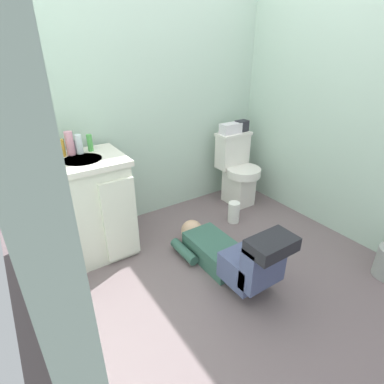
{
  "coord_description": "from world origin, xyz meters",
  "views": [
    {
      "loc": [
        -1.24,
        -1.42,
        1.58
      ],
      "look_at": [
        0.02,
        0.47,
        0.45
      ],
      "focal_mm": 28.26,
      "sensor_mm": 36.0,
      "label": 1
    }
  ],
  "objects_px": {
    "bottle_amber": "(61,148)",
    "bottle_clear": "(79,144)",
    "vanity_cabinet": "(90,207)",
    "bottle_green": "(90,143)",
    "person_plumber": "(230,254)",
    "bottle_pink": "(70,143)",
    "tissue_box": "(231,128)",
    "faucet": "(75,147)",
    "toiletry_bag": "(242,126)",
    "toilet": "(237,170)",
    "paper_towel_roll": "(234,212)",
    "soap_dispenser": "(48,150)"
  },
  "relations": [
    {
      "from": "bottle_amber",
      "to": "bottle_clear",
      "type": "height_order",
      "value": "bottle_clear"
    },
    {
      "from": "vanity_cabinet",
      "to": "bottle_green",
      "type": "height_order",
      "value": "bottle_green"
    },
    {
      "from": "person_plumber",
      "to": "bottle_pink",
      "type": "xyz_separation_m",
      "value": [
        -0.78,
        0.96,
        0.73
      ]
    },
    {
      "from": "vanity_cabinet",
      "to": "person_plumber",
      "type": "xyz_separation_m",
      "value": [
        0.74,
        -0.83,
        -0.24
      ]
    },
    {
      "from": "tissue_box",
      "to": "bottle_green",
      "type": "xyz_separation_m",
      "value": [
        -1.4,
        0.02,
        0.08
      ]
    },
    {
      "from": "faucet",
      "to": "bottle_amber",
      "type": "bearing_deg",
      "value": -172.99
    },
    {
      "from": "toiletry_bag",
      "to": "bottle_amber",
      "type": "bearing_deg",
      "value": 179.62
    },
    {
      "from": "tissue_box",
      "to": "bottle_pink",
      "type": "relative_size",
      "value": 1.25
    },
    {
      "from": "toilet",
      "to": "bottle_green",
      "type": "distance_m",
      "value": 1.54
    },
    {
      "from": "faucet",
      "to": "tissue_box",
      "type": "distance_m",
      "value": 1.51
    },
    {
      "from": "faucet",
      "to": "bottle_amber",
      "type": "xyz_separation_m",
      "value": [
        -0.1,
        -0.01,
        0.01
      ]
    },
    {
      "from": "person_plumber",
      "to": "bottle_clear",
      "type": "xyz_separation_m",
      "value": [
        -0.72,
        0.95,
        0.72
      ]
    },
    {
      "from": "toilet",
      "to": "bottle_pink",
      "type": "bearing_deg",
      "value": 176.5
    },
    {
      "from": "tissue_box",
      "to": "paper_towel_roll",
      "type": "xyz_separation_m",
      "value": [
        -0.25,
        -0.41,
        -0.7
      ]
    },
    {
      "from": "bottle_amber",
      "to": "paper_towel_roll",
      "type": "height_order",
      "value": "bottle_amber"
    },
    {
      "from": "toilet",
      "to": "person_plumber",
      "type": "relative_size",
      "value": 0.7
    },
    {
      "from": "faucet",
      "to": "toiletry_bag",
      "type": "height_order",
      "value": "faucet"
    },
    {
      "from": "vanity_cabinet",
      "to": "bottle_amber",
      "type": "height_order",
      "value": "bottle_amber"
    },
    {
      "from": "bottle_amber",
      "to": "bottle_green",
      "type": "bearing_deg",
      "value": 1.32
    },
    {
      "from": "faucet",
      "to": "bottle_clear",
      "type": "xyz_separation_m",
      "value": [
        0.03,
        -0.03,
        0.02
      ]
    },
    {
      "from": "toilet",
      "to": "vanity_cabinet",
      "type": "xyz_separation_m",
      "value": [
        -1.55,
        -0.03,
        0.05
      ]
    },
    {
      "from": "person_plumber",
      "to": "bottle_amber",
      "type": "relative_size",
      "value": 8.47
    },
    {
      "from": "tissue_box",
      "to": "vanity_cabinet",
      "type": "bearing_deg",
      "value": -175.4
    },
    {
      "from": "soap_dispenser",
      "to": "bottle_pink",
      "type": "xyz_separation_m",
      "value": [
        0.15,
        0.0,
        0.02
      ]
    },
    {
      "from": "tissue_box",
      "to": "bottle_clear",
      "type": "bearing_deg",
      "value": -179.92
    },
    {
      "from": "vanity_cabinet",
      "to": "bottle_clear",
      "type": "height_order",
      "value": "bottle_clear"
    },
    {
      "from": "person_plumber",
      "to": "faucet",
      "type": "bearing_deg",
      "value": 127.41
    },
    {
      "from": "faucet",
      "to": "tissue_box",
      "type": "relative_size",
      "value": 0.45
    },
    {
      "from": "vanity_cabinet",
      "to": "person_plumber",
      "type": "bearing_deg",
      "value": -48.16
    },
    {
      "from": "soap_dispenser",
      "to": "bottle_clear",
      "type": "height_order",
      "value": "soap_dispenser"
    },
    {
      "from": "person_plumber",
      "to": "toiletry_bag",
      "type": "bearing_deg",
      "value": 46.05
    },
    {
      "from": "person_plumber",
      "to": "bottle_amber",
      "type": "height_order",
      "value": "bottle_amber"
    },
    {
      "from": "toilet",
      "to": "toiletry_bag",
      "type": "relative_size",
      "value": 6.05
    },
    {
      "from": "vanity_cabinet",
      "to": "bottle_pink",
      "type": "relative_size",
      "value": 4.65
    },
    {
      "from": "bottle_green",
      "to": "bottle_clear",
      "type": "bearing_deg",
      "value": -167.65
    },
    {
      "from": "vanity_cabinet",
      "to": "tissue_box",
      "type": "height_order",
      "value": "tissue_box"
    },
    {
      "from": "soap_dispenser",
      "to": "bottle_amber",
      "type": "xyz_separation_m",
      "value": [
        0.09,
        0.01,
        -0.0
      ]
    },
    {
      "from": "faucet",
      "to": "person_plumber",
      "type": "bearing_deg",
      "value": -52.59
    },
    {
      "from": "paper_towel_roll",
      "to": "toilet",
      "type": "bearing_deg",
      "value": 46.8
    },
    {
      "from": "tissue_box",
      "to": "bottle_green",
      "type": "height_order",
      "value": "bottle_green"
    },
    {
      "from": "bottle_amber",
      "to": "bottle_clear",
      "type": "relative_size",
      "value": 0.86
    },
    {
      "from": "tissue_box",
      "to": "bottle_pink",
      "type": "bearing_deg",
      "value": 179.74
    },
    {
      "from": "vanity_cabinet",
      "to": "paper_towel_roll",
      "type": "distance_m",
      "value": 1.32
    },
    {
      "from": "bottle_green",
      "to": "bottle_pink",
      "type": "bearing_deg",
      "value": -176.22
    },
    {
      "from": "toiletry_bag",
      "to": "bottle_clear",
      "type": "height_order",
      "value": "bottle_clear"
    },
    {
      "from": "bottle_pink",
      "to": "paper_towel_roll",
      "type": "xyz_separation_m",
      "value": [
        1.29,
        -0.42,
        -0.8
      ]
    },
    {
      "from": "person_plumber",
      "to": "bottle_pink",
      "type": "distance_m",
      "value": 1.44
    },
    {
      "from": "tissue_box",
      "to": "bottle_clear",
      "type": "xyz_separation_m",
      "value": [
        -1.49,
        -0.0,
        0.09
      ]
    },
    {
      "from": "vanity_cabinet",
      "to": "person_plumber",
      "type": "distance_m",
      "value": 1.14
    },
    {
      "from": "faucet",
      "to": "toilet",
      "type": "bearing_deg",
      "value": -4.22
    }
  ]
}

